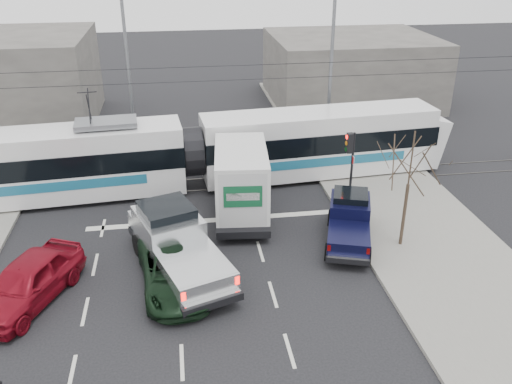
{
  "coord_description": "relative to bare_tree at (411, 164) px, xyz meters",
  "views": [
    {
      "loc": [
        -1.32,
        -16.01,
        12.01
      ],
      "look_at": [
        1.81,
        4.98,
        1.8
      ],
      "focal_mm": 38.0,
      "sensor_mm": 36.0,
      "label": 1
    }
  ],
  "objects": [
    {
      "name": "catenary",
      "position": [
        -7.6,
        7.5,
        0.09
      ],
      "size": [
        60.0,
        0.2,
        7.0
      ],
      "color": "black",
      "rests_on": "ground"
    },
    {
      "name": "sidewalk_right",
      "position": [
        1.4,
        -2.5,
        -3.72
      ],
      "size": [
        6.0,
        60.0,
        0.15
      ],
      "primitive_type": "cube",
      "color": "gray",
      "rests_on": "ground"
    },
    {
      "name": "traffic_signal",
      "position": [
        -1.13,
        4.0,
        -1.05
      ],
      "size": [
        0.44,
        0.44,
        3.6
      ],
      "color": "black",
      "rests_on": "ground"
    },
    {
      "name": "street_lamp_far",
      "position": [
        -11.79,
        13.5,
        1.32
      ],
      "size": [
        2.38,
        0.25,
        9.0
      ],
      "color": "slate",
      "rests_on": "ground"
    },
    {
      "name": "street_lamp_near",
      "position": [
        -0.29,
        11.5,
        1.32
      ],
      "size": [
        2.38,
        0.25,
        9.0
      ],
      "color": "slate",
      "rests_on": "ground"
    },
    {
      "name": "ground",
      "position": [
        -7.6,
        -2.5,
        -3.79
      ],
      "size": [
        120.0,
        120.0,
        0.0
      ],
      "primitive_type": "plane",
      "color": "black",
      "rests_on": "ground"
    },
    {
      "name": "red_car",
      "position": [
        -14.59,
        -1.59,
        -2.96
      ],
      "size": [
        3.86,
        5.28,
        1.67
      ],
      "primitive_type": "imported",
      "rotation": [
        0.0,
        0.0,
        -0.44
      ],
      "color": "maroon",
      "rests_on": "ground"
    },
    {
      "name": "green_car",
      "position": [
        -9.44,
        -1.43,
        -3.07
      ],
      "size": [
        3.0,
        5.46,
        1.45
      ],
      "primitive_type": "imported",
      "rotation": [
        0.0,
        0.0,
        0.12
      ],
      "color": "black",
      "rests_on": "ground"
    },
    {
      "name": "rails",
      "position": [
        -7.6,
        7.5,
        -3.78
      ],
      "size": [
        60.0,
        1.6,
        0.03
      ],
      "primitive_type": "cube",
      "color": "#33302D",
      "rests_on": "ground"
    },
    {
      "name": "building_right",
      "position": [
        4.4,
        21.5,
        -1.29
      ],
      "size": [
        12.0,
        10.0,
        5.0
      ],
      "primitive_type": "cube",
      "color": "slate",
      "rests_on": "ground"
    },
    {
      "name": "silver_pickup",
      "position": [
        -9.34,
        -0.19,
        -2.61
      ],
      "size": [
        4.26,
        6.92,
        2.38
      ],
      "rotation": [
        0.0,
        0.0,
        0.34
      ],
      "color": "black",
      "rests_on": "ground"
    },
    {
      "name": "box_truck",
      "position": [
        -6.23,
        4.23,
        -2.14
      ],
      "size": [
        2.9,
        6.87,
        3.34
      ],
      "rotation": [
        0.0,
        0.0,
        -0.09
      ],
      "color": "black",
      "rests_on": "ground"
    },
    {
      "name": "bare_tree",
      "position": [
        0.0,
        0.0,
        0.0
      ],
      "size": [
        2.4,
        2.4,
        5.0
      ],
      "color": "#47382B",
      "rests_on": "ground"
    },
    {
      "name": "navy_pickup",
      "position": [
        -2.01,
        0.91,
        -2.83
      ],
      "size": [
        3.04,
        4.93,
        1.96
      ],
      "rotation": [
        0.0,
        0.0,
        -0.31
      ],
      "color": "black",
      "rests_on": "ground"
    },
    {
      "name": "tram",
      "position": [
        -8.37,
        7.33,
        -1.91
      ],
      "size": [
        26.17,
        4.74,
        5.32
      ],
      "rotation": [
        0.0,
        0.0,
        0.08
      ],
      "color": "white",
      "rests_on": "ground"
    }
  ]
}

